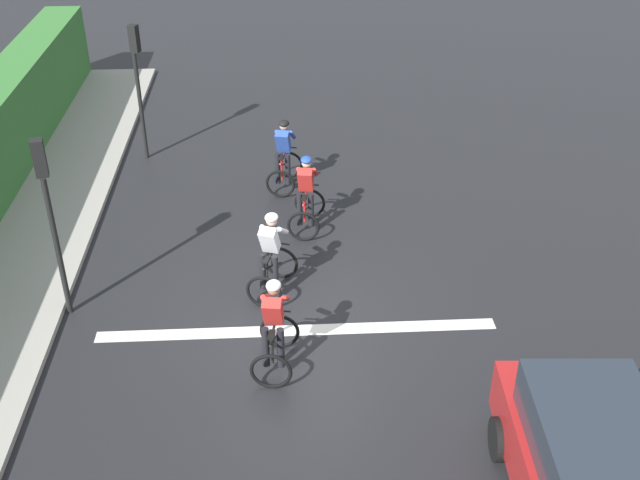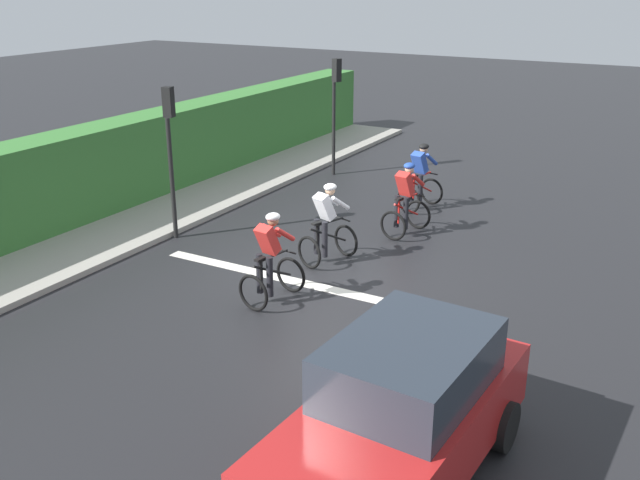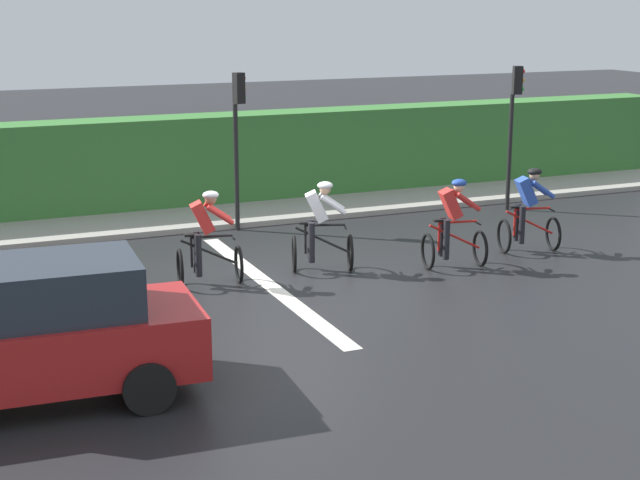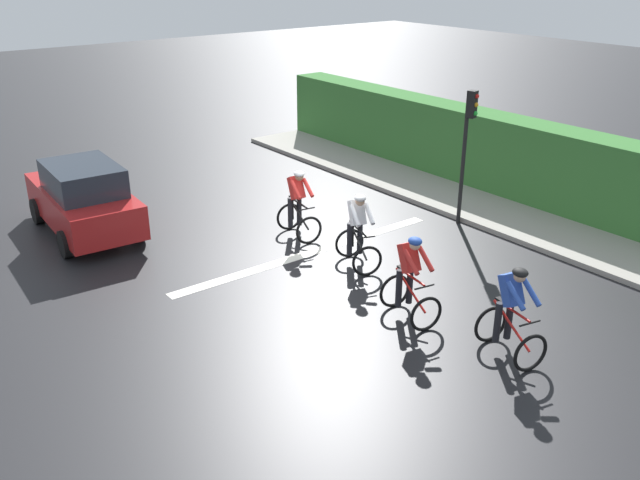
{
  "view_description": "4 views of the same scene",
  "coord_description": "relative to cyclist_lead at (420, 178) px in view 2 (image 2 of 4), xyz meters",
  "views": [
    {
      "loc": [
        -0.2,
        -11.04,
        8.39
      ],
      "look_at": [
        0.49,
        1.38,
        0.8
      ],
      "focal_mm": 43.27,
      "sensor_mm": 36.0,
      "label": 1
    },
    {
      "loc": [
        6.13,
        -11.07,
        5.53
      ],
      "look_at": [
        -0.19,
        0.13,
        0.75
      ],
      "focal_mm": 40.07,
      "sensor_mm": 36.0,
      "label": 2
    },
    {
      "loc": [
        15.07,
        -5.76,
        4.82
      ],
      "look_at": [
        0.31,
        0.51,
        0.79
      ],
      "focal_mm": 53.94,
      "sensor_mm": 36.0,
      "label": 3
    },
    {
      "loc": [
        8.44,
        11.02,
        6.35
      ],
      "look_at": [
        0.87,
        1.18,
        1.06
      ],
      "focal_mm": 38.25,
      "sensor_mm": 36.0,
      "label": 4
    }
  ],
  "objects": [
    {
      "name": "ground_plane",
      "position": [
        0.13,
        -5.1,
        -0.8
      ],
      "size": [
        80.0,
        80.0,
        0.0
      ],
      "primitive_type": "plane",
      "color": "black"
    },
    {
      "name": "sidewalk_kerb",
      "position": [
        -5.47,
        -3.1,
        -0.74
      ],
      "size": [
        2.8,
        22.94,
        0.12
      ],
      "primitive_type": "cube",
      "color": "#9E998E",
      "rests_on": "ground"
    },
    {
      "name": "stone_wall_low",
      "position": [
        -6.37,
        -3.1,
        -0.5
      ],
      "size": [
        0.44,
        22.94,
        0.58
      ],
      "primitive_type": "cube",
      "color": "gray",
      "rests_on": "ground"
    },
    {
      "name": "hedge_wall",
      "position": [
        -6.67,
        -3.1,
        0.28
      ],
      "size": [
        1.1,
        22.94,
        2.16
      ],
      "primitive_type": "cube",
      "color": "#387533",
      "rests_on": "ground"
    },
    {
      "name": "road_marking_stop_line",
      "position": [
        0.13,
        -5.42,
        -0.79
      ],
      "size": [
        7.0,
        0.3,
        0.01
      ],
      "primitive_type": "cube",
      "color": "silver",
      "rests_on": "ground"
    },
    {
      "name": "cyclist_lead",
      "position": [
        0.0,
        0.0,
        0.0
      ],
      "size": [
        0.89,
        1.2,
        1.66
      ],
      "color": "black",
      "rests_on": "ground"
    },
    {
      "name": "cyclist_second",
      "position": [
        0.43,
        -1.94,
        0.0
      ],
      "size": [
        0.86,
        1.18,
        1.66
      ],
      "color": "black",
      "rests_on": "ground"
    },
    {
      "name": "cyclist_mid",
      "position": [
        -0.3,
        -4.27,
        0.0
      ],
      "size": [
        0.99,
        1.24,
        1.66
      ],
      "color": "black",
      "rests_on": "ground"
    },
    {
      "name": "cyclist_fourth",
      "position": [
        -0.26,
        -6.41,
        0.0
      ],
      "size": [
        0.83,
        1.17,
        1.66
      ],
      "color": "black",
      "rests_on": "ground"
    },
    {
      "name": "car_red",
      "position": [
        3.67,
        -9.72,
        0.08
      ],
      "size": [
        2.06,
        4.19,
        1.76
      ],
      "color": "#B21E1E",
      "rests_on": "ground"
    },
    {
      "name": "traffic_light_near_crossing",
      "position": [
        -3.98,
        -4.58,
        1.43
      ],
      "size": [
        0.24,
        0.31,
        3.34
      ],
      "color": "black",
      "rests_on": "ground"
    },
    {
      "name": "traffic_light_far_junction",
      "position": [
        -3.44,
        1.92,
        1.43
      ],
      "size": [
        0.25,
        0.3,
        3.34
      ],
      "color": "black",
      "rests_on": "ground"
    }
  ]
}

